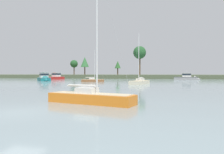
{
  "coord_description": "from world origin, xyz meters",
  "views": [
    {
      "loc": [
        8.12,
        -10.66,
        2.22
      ],
      "look_at": [
        -5.39,
        45.12,
        1.3
      ],
      "focal_mm": 34.26,
      "sensor_mm": 36.0,
      "label": 1
    }
  ],
  "objects_px": {
    "cruiser_teal": "(44,79)",
    "mooring_buoy_orange": "(95,88)",
    "mooring_buoy_green": "(96,79)",
    "sailboat_cream": "(140,83)",
    "cruiser_grey": "(189,78)",
    "cruiser_red": "(57,78)",
    "sailboat_wood": "(93,81)",
    "sailboat_orange": "(91,100)"
  },
  "relations": [
    {
      "from": "cruiser_teal",
      "to": "sailboat_wood",
      "type": "distance_m",
      "value": 16.87
    },
    {
      "from": "sailboat_wood",
      "to": "sailboat_cream",
      "type": "bearing_deg",
      "value": -36.32
    },
    {
      "from": "sailboat_cream",
      "to": "cruiser_grey",
      "type": "height_order",
      "value": "sailboat_cream"
    },
    {
      "from": "sailboat_wood",
      "to": "mooring_buoy_orange",
      "type": "bearing_deg",
      "value": -70.66
    },
    {
      "from": "mooring_buoy_orange",
      "to": "sailboat_orange",
      "type": "bearing_deg",
      "value": -72.96
    },
    {
      "from": "mooring_buoy_green",
      "to": "cruiser_red",
      "type": "bearing_deg",
      "value": -140.58
    },
    {
      "from": "sailboat_cream",
      "to": "cruiser_red",
      "type": "height_order",
      "value": "sailboat_cream"
    },
    {
      "from": "sailboat_wood",
      "to": "mooring_buoy_green",
      "type": "relative_size",
      "value": 16.36
    },
    {
      "from": "cruiser_red",
      "to": "cruiser_grey",
      "type": "bearing_deg",
      "value": 4.53
    },
    {
      "from": "sailboat_cream",
      "to": "mooring_buoy_orange",
      "type": "xyz_separation_m",
      "value": [
        -4.78,
        -15.59,
        -0.14
      ]
    },
    {
      "from": "sailboat_cream",
      "to": "mooring_buoy_orange",
      "type": "height_order",
      "value": "sailboat_cream"
    },
    {
      "from": "sailboat_orange",
      "to": "sailboat_cream",
      "type": "bearing_deg",
      "value": 89.2
    },
    {
      "from": "cruiser_red",
      "to": "cruiser_teal",
      "type": "bearing_deg",
      "value": -74.49
    },
    {
      "from": "sailboat_wood",
      "to": "sailboat_orange",
      "type": "relative_size",
      "value": 0.83
    },
    {
      "from": "cruiser_teal",
      "to": "mooring_buoy_green",
      "type": "bearing_deg",
      "value": 74.11
    },
    {
      "from": "cruiser_grey",
      "to": "mooring_buoy_orange",
      "type": "xyz_separation_m",
      "value": [
        -18.15,
        -49.53,
        -0.49
      ]
    },
    {
      "from": "cruiser_teal",
      "to": "cruiser_red",
      "type": "xyz_separation_m",
      "value": [
        -4.67,
        16.82,
        0.06
      ]
    },
    {
      "from": "sailboat_wood",
      "to": "mooring_buoy_green",
      "type": "bearing_deg",
      "value": 106.47
    },
    {
      "from": "cruiser_grey",
      "to": "mooring_buoy_green",
      "type": "height_order",
      "value": "cruiser_grey"
    },
    {
      "from": "sailboat_wood",
      "to": "mooring_buoy_green",
      "type": "distance_m",
      "value": 31.38
    },
    {
      "from": "sailboat_orange",
      "to": "cruiser_grey",
      "type": "distance_m",
      "value": 65.24
    },
    {
      "from": "sailboat_orange",
      "to": "mooring_buoy_green",
      "type": "xyz_separation_m",
      "value": [
        -22.3,
        70.08,
        -0.14
      ]
    },
    {
      "from": "sailboat_cream",
      "to": "cruiser_red",
      "type": "bearing_deg",
      "value": 139.35
    },
    {
      "from": "cruiser_teal",
      "to": "cruiser_red",
      "type": "relative_size",
      "value": 0.98
    },
    {
      "from": "sailboat_orange",
      "to": "mooring_buoy_orange",
      "type": "relative_size",
      "value": 20.7
    },
    {
      "from": "cruiser_red",
      "to": "cruiser_grey",
      "type": "height_order",
      "value": "cruiser_red"
    },
    {
      "from": "sailboat_cream",
      "to": "cruiser_grey",
      "type": "relative_size",
      "value": 1.18
    },
    {
      "from": "sailboat_orange",
      "to": "sailboat_wood",
      "type": "bearing_deg",
      "value": 108.53
    },
    {
      "from": "sailboat_wood",
      "to": "cruiser_grey",
      "type": "height_order",
      "value": "sailboat_wood"
    },
    {
      "from": "cruiser_red",
      "to": "mooring_buoy_green",
      "type": "height_order",
      "value": "cruiser_red"
    },
    {
      "from": "sailboat_orange",
      "to": "mooring_buoy_orange",
      "type": "distance_m",
      "value": 14.89
    },
    {
      "from": "cruiser_teal",
      "to": "sailboat_orange",
      "type": "relative_size",
      "value": 0.76
    },
    {
      "from": "sailboat_wood",
      "to": "cruiser_grey",
      "type": "distance_m",
      "value": 36.13
    },
    {
      "from": "cruiser_teal",
      "to": "mooring_buoy_orange",
      "type": "relative_size",
      "value": 15.83
    },
    {
      "from": "sailboat_wood",
      "to": "cruiser_red",
      "type": "bearing_deg",
      "value": 136.79
    },
    {
      "from": "mooring_buoy_green",
      "to": "mooring_buoy_orange",
      "type": "bearing_deg",
      "value": -72.19
    },
    {
      "from": "cruiser_red",
      "to": "sailboat_orange",
      "type": "distance_m",
      "value": 69.23
    },
    {
      "from": "cruiser_grey",
      "to": "sailboat_cream",
      "type": "bearing_deg",
      "value": -111.5
    },
    {
      "from": "cruiser_teal",
      "to": "cruiser_red",
      "type": "distance_m",
      "value": 17.46
    },
    {
      "from": "sailboat_wood",
      "to": "cruiser_red",
      "type": "relative_size",
      "value": 1.06
    },
    {
      "from": "sailboat_cream",
      "to": "mooring_buoy_orange",
      "type": "relative_size",
      "value": 20.55
    },
    {
      "from": "cruiser_teal",
      "to": "mooring_buoy_orange",
      "type": "height_order",
      "value": "cruiser_teal"
    }
  ]
}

